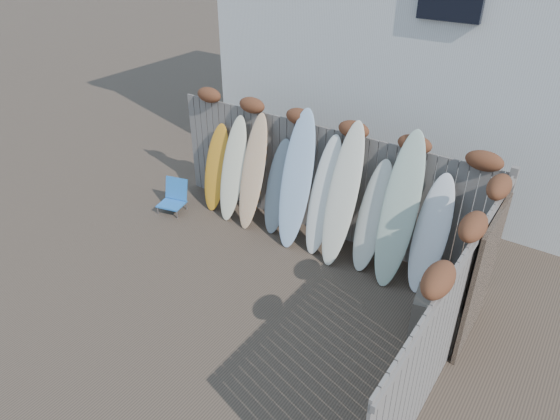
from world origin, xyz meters
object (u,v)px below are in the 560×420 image
Objects in this scene: beach_chair at (174,196)px; surfboard_0 at (216,168)px; lattice_panel at (482,279)px; wooden_crate at (435,318)px.

beach_chair is 1.01m from surfboard_0.
lattice_panel reaches higher than surfboard_0.
wooden_crate is at bearing -139.77° from lattice_panel.
lattice_panel is at bearing 40.72° from wooden_crate.
lattice_panel is 5.20m from surfboard_0.
wooden_crate is 0.81m from lattice_panel.
wooden_crate is 0.41× the size of surfboard_0.
beach_chair is 0.89× the size of wooden_crate.
lattice_panel is at bearing -1.38° from beach_chair.
surfboard_0 is at bearing 171.29° from lattice_panel.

